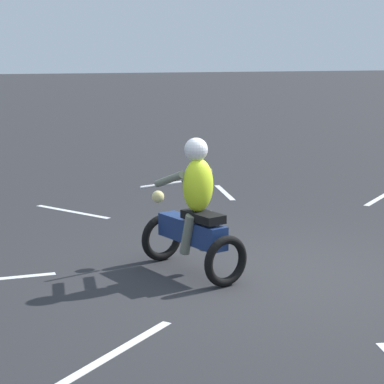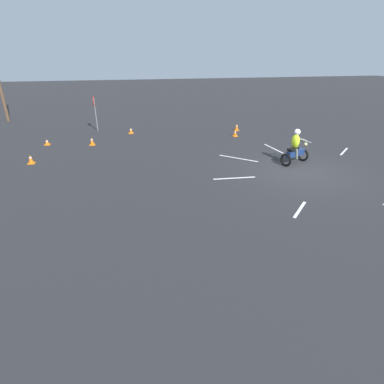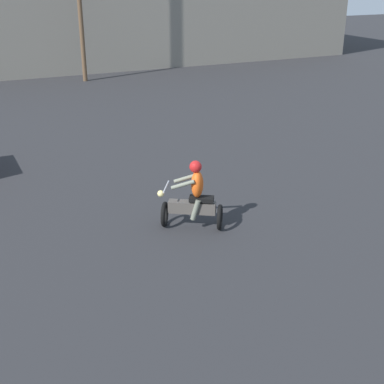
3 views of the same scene
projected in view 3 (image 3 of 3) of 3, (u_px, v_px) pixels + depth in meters
motorcycle_rider_background at (194, 199)px, 12.29m from camera, size 1.50×1.25×1.66m
building_backdrop at (121, 1)px, 35.69m from camera, size 29.00×11.04×7.35m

